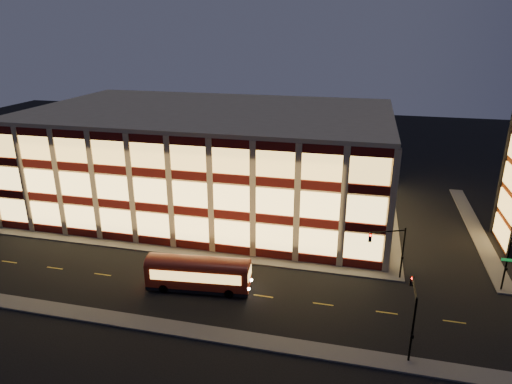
# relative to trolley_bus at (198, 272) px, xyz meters

# --- Properties ---
(ground) EXTENTS (200.00, 200.00, 0.00)m
(ground) POSITION_rel_trolley_bus_xyz_m (-3.25, 6.21, -1.98)
(ground) COLOR black
(ground) RESTS_ON ground
(sidewalk_office_south) EXTENTS (54.00, 2.00, 0.15)m
(sidewalk_office_south) POSITION_rel_trolley_bus_xyz_m (-6.25, 7.21, -1.90)
(sidewalk_office_south) COLOR #514F4C
(sidewalk_office_south) RESTS_ON ground
(sidewalk_office_east) EXTENTS (2.00, 30.00, 0.15)m
(sidewalk_office_east) POSITION_rel_trolley_bus_xyz_m (19.75, 23.21, -1.90)
(sidewalk_office_east) COLOR #514F4C
(sidewalk_office_east) RESTS_ON ground
(sidewalk_tower_west) EXTENTS (2.00, 30.00, 0.15)m
(sidewalk_tower_west) POSITION_rel_trolley_bus_xyz_m (30.75, 23.21, -1.90)
(sidewalk_tower_west) COLOR #514F4C
(sidewalk_tower_west) RESTS_ON ground
(sidewalk_near) EXTENTS (100.00, 2.00, 0.15)m
(sidewalk_near) POSITION_rel_trolley_bus_xyz_m (-3.25, -6.79, -1.90)
(sidewalk_near) COLOR #514F4C
(sidewalk_near) RESTS_ON ground
(office_building) EXTENTS (50.45, 30.45, 14.50)m
(office_building) POSITION_rel_trolley_bus_xyz_m (-6.16, 23.12, 5.27)
(office_building) COLOR tan
(office_building) RESTS_ON ground
(traffic_signal_far) EXTENTS (3.79, 1.87, 6.00)m
(traffic_signal_far) POSITION_rel_trolley_bus_xyz_m (18.96, 6.44, 2.13)
(traffic_signal_far) COLOR black
(traffic_signal_far) RESTS_ON ground
(traffic_signal_right) EXTENTS (1.20, 4.37, 6.00)m
(traffic_signal_right) POSITION_rel_trolley_bus_xyz_m (30.25, 5.58, 2.12)
(traffic_signal_right) COLOR black
(traffic_signal_right) RESTS_ON ground
(traffic_signal_near) EXTENTS (0.32, 4.45, 6.00)m
(traffic_signal_near) POSITION_rel_trolley_bus_xyz_m (20.25, -4.82, 2.15)
(traffic_signal_near) COLOR black
(traffic_signal_near) RESTS_ON ground
(trolley_bus) EXTENTS (10.76, 3.70, 3.57)m
(trolley_bus) POSITION_rel_trolley_bus_xyz_m (0.00, 0.00, 0.00)
(trolley_bus) COLOR maroon
(trolley_bus) RESTS_ON ground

